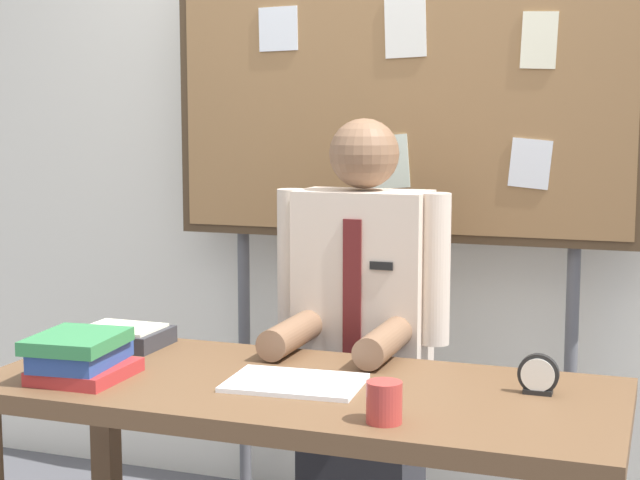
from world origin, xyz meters
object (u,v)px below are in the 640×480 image
desk (298,420)px  desk_clock (538,376)px  book_stack (81,356)px  coffee_mug (384,402)px  open_notebook (294,383)px  paper_tray (123,336)px  person (362,364)px  bulletin_board (398,105)px

desk → desk_clock: desk_clock is taller
book_stack → coffee_mug: size_ratio=3.04×
desk → open_notebook: 0.11m
open_notebook → paper_tray: 0.68m
desk → coffee_mug: 0.41m
book_stack → paper_tray: (-0.09, 0.36, -0.03)m
book_stack → desk: bearing=15.2°
desk_clock → book_stack: bearing=-167.3°
open_notebook → desk_clock: size_ratio=3.36×
person → desk_clock: bearing=-36.8°
coffee_mug → desk: bearing=141.7°
book_stack → open_notebook: bearing=13.3°
desk → desk_clock: 0.62m
desk → person: size_ratio=1.15×
paper_tray → bulletin_board: bearing=49.0°
desk → paper_tray: (-0.64, 0.21, 0.13)m
paper_tray → open_notebook: bearing=-19.5°
bulletin_board → coffee_mug: 1.39m
book_stack → open_notebook: book_stack is taller
desk → coffee_mug: (0.30, -0.24, 0.15)m
book_stack → desk_clock: bearing=12.7°
book_stack → bulletin_board: bearing=63.3°
book_stack → desk_clock: size_ratio=2.84×
person → coffee_mug: (0.30, -0.79, 0.13)m
person → bulletin_board: bulletin_board is taller
desk → bulletin_board: 1.25m
desk → paper_tray: 0.68m
bulletin_board → paper_tray: (-0.64, -0.74, -0.69)m
desk → book_stack: 0.59m
desk → open_notebook: open_notebook is taller
desk_clock → paper_tray: desk_clock is taller
coffee_mug → paper_tray: bearing=154.8°
open_notebook → desk: bearing=84.3°
coffee_mug → open_notebook: bearing=144.3°
person → open_notebook: person is taller
person → paper_tray: bearing=-151.6°
open_notebook → desk_clock: 0.61m
open_notebook → paper_tray: paper_tray is taller
bulletin_board → open_notebook: 1.20m
open_notebook → coffee_mug: coffee_mug is taller
bulletin_board → paper_tray: 1.19m
book_stack → desk_clock: (1.14, 0.26, -0.01)m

